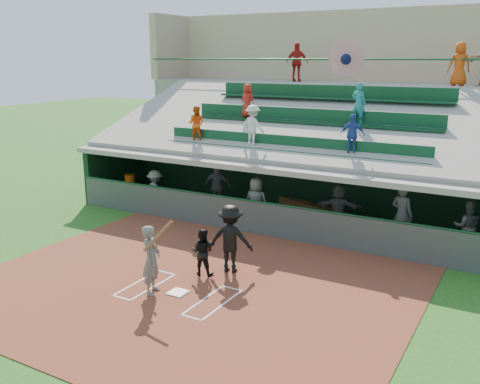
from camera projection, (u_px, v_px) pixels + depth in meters
The scene contains 21 objects.
ground at pixel (178, 294), 13.18m from camera, with size 100.00×100.00×0.00m, color #215517.
dirt_slab at pixel (189, 286), 13.60m from camera, with size 11.00×9.00×0.02m, color brown.
home_plate at pixel (178, 292), 13.17m from camera, with size 0.43×0.43×0.03m, color white.
batters_box_chalk at pixel (178, 293), 13.17m from camera, with size 2.65×1.85×0.01m.
dugout_floor at pixel (291, 222), 18.87m from camera, with size 16.00×3.50×0.04m, color gray.
concourse_slab at pixel (354, 135), 24.01m from camera, with size 20.00×3.00×4.60m, color gray.
grandstand at pixel (330, 145), 21.50m from camera, with size 20.40×10.40×7.80m.
batter_at_plate at pixel (152, 259), 12.98m from camera, with size 0.93×0.79×1.95m.
catcher at pixel (202, 252), 14.17m from camera, with size 0.61×0.48×1.26m, color black.
home_umpire at pixel (231, 239), 14.32m from camera, with size 1.20×0.69×1.86m, color black.
dugout_bench at pixel (309, 208), 19.78m from camera, with size 13.42×0.40×0.40m, color #956336.
white_table at pixel (128, 193), 21.28m from camera, with size 0.84×0.63×0.73m, color white.
water_cooler at pixel (130, 180), 21.19m from camera, with size 0.39×0.39×0.39m, color #C9590B.
dugout_player_a at pixel (155, 192), 19.77m from camera, with size 1.04×0.60×1.61m, color #50524E.
dugout_player_b at pixel (218, 186), 20.24m from camera, with size 1.04×0.43×1.78m, color #5E615B.
dugout_player_c at pixel (256, 202), 18.11m from camera, with size 0.84×0.54×1.71m, color #595C57.
dugout_player_d at pixel (338, 208), 17.63m from camera, with size 1.49×0.47×1.60m, color #555752.
dugout_player_e at pixel (402, 215), 16.27m from camera, with size 0.71×0.46×1.94m, color #50524E.
dugout_player_f at pixel (467, 227), 15.74m from camera, with size 0.77×0.60×1.58m, color #5A5D58.
concourse_staff_a at pixel (297, 62), 24.18m from camera, with size 1.01×0.42×1.72m, color #B21914.
concourse_staff_b at pixel (459, 64), 20.03m from camera, with size 0.80×0.52×1.64m, color #C3410B.
Camera 1 is at (7.33, -9.83, 5.65)m, focal length 40.00 mm.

